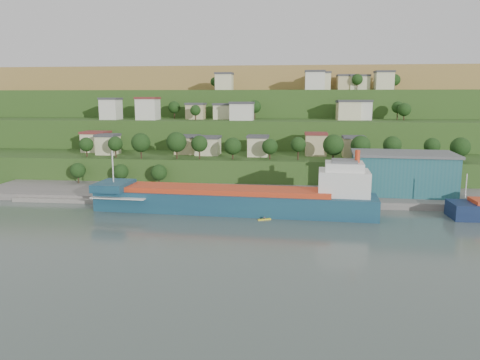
# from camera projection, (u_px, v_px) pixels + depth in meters

# --- Properties ---
(ground) EXTENTS (500.00, 500.00, 0.00)m
(ground) POSITION_uv_depth(u_px,v_px,m) (252.00, 220.00, 122.50)
(ground) COLOR #44524D
(ground) RESTS_ON ground
(quay) EXTENTS (220.00, 26.00, 4.00)m
(quay) POSITION_uv_depth(u_px,v_px,m) (322.00, 199.00, 147.73)
(quay) COLOR slate
(quay) RESTS_ON ground
(pebble_beach) EXTENTS (40.00, 18.00, 2.40)m
(pebble_beach) POSITION_uv_depth(u_px,v_px,m) (87.00, 197.00, 149.98)
(pebble_beach) COLOR slate
(pebble_beach) RESTS_ON ground
(hillside) EXTENTS (360.00, 211.37, 96.00)m
(hillside) POSITION_uv_depth(u_px,v_px,m) (275.00, 149.00, 287.60)
(hillside) COLOR #284719
(hillside) RESTS_ON ground
(cargo_ship_near) EXTENTS (78.57, 16.83, 20.04)m
(cargo_ship_near) POSITION_uv_depth(u_px,v_px,m) (243.00, 201.00, 130.16)
(cargo_ship_near) COLOR navy
(cargo_ship_near) RESTS_ON ground
(warehouse) EXTENTS (32.33, 21.26, 12.80)m
(warehouse) POSITION_uv_depth(u_px,v_px,m) (402.00, 173.00, 145.98)
(warehouse) COLOR #215C64
(warehouse) RESTS_ON quay
(caravan) EXTENTS (6.04, 3.26, 2.68)m
(caravan) POSITION_uv_depth(u_px,v_px,m) (105.00, 190.00, 148.73)
(caravan) COLOR silver
(caravan) RESTS_ON pebble_beach
(dinghy) EXTENTS (4.14, 1.60, 0.82)m
(dinghy) POSITION_uv_depth(u_px,v_px,m) (113.00, 193.00, 148.37)
(dinghy) COLOR silver
(dinghy) RESTS_ON pebble_beach
(kayak_orange) EXTENTS (3.59, 1.13, 0.88)m
(kayak_orange) POSITION_uv_depth(u_px,v_px,m) (191.00, 213.00, 127.94)
(kayak_orange) COLOR #E05D13
(kayak_orange) RESTS_ON ground
(kayak_yellow) EXTENTS (3.47, 2.05, 0.88)m
(kayak_yellow) POSITION_uv_depth(u_px,v_px,m) (264.00, 219.00, 122.30)
(kayak_yellow) COLOR yellow
(kayak_yellow) RESTS_ON ground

